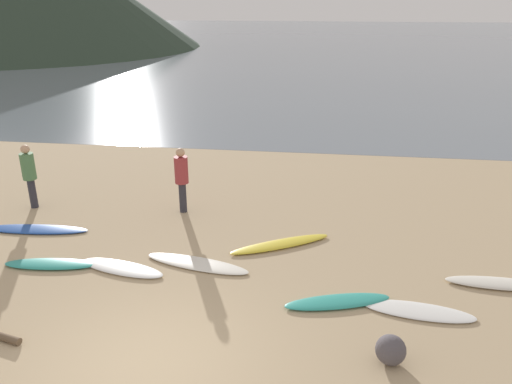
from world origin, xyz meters
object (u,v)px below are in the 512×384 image
(surfboard_2, at_px, (51,264))
(surfboard_7, at_px, (419,311))
(surfboard_4, at_px, (197,264))
(surfboard_8, at_px, (502,284))
(surfboard_1, at_px, (36,229))
(person_1, at_px, (182,175))
(person_0, at_px, (29,171))
(surfboard_6, at_px, (338,302))
(surfboard_3, at_px, (122,268))
(beach_rock_near, at_px, (391,350))
(surfboard_5, at_px, (280,244))

(surfboard_2, bearing_deg, surfboard_7, -11.57)
(surfboard_4, distance_m, surfboard_7, 4.68)
(surfboard_4, bearing_deg, surfboard_8, 12.26)
(surfboard_1, xyz_separation_m, person_1, (3.37, 1.66, 1.03))
(surfboard_8, relative_size, person_0, 1.23)
(surfboard_2, distance_m, person_0, 3.82)
(surfboard_1, bearing_deg, person_0, 116.65)
(surfboard_1, bearing_deg, surfboard_8, -10.06)
(surfboard_2, distance_m, person_1, 4.01)
(surfboard_4, xyz_separation_m, surfboard_6, (3.03, -1.10, 0.01))
(surfboard_3, distance_m, surfboard_4, 1.61)
(surfboard_8, bearing_deg, surfboard_3, -175.59)
(surfboard_6, distance_m, surfboard_8, 3.50)
(surfboard_8, xyz_separation_m, person_1, (-7.42, 2.83, 1.01))
(surfboard_2, height_order, surfboard_7, surfboard_2)
(surfboard_8, bearing_deg, person_0, 169.04)
(surfboard_7, bearing_deg, surfboard_4, 172.15)
(surfboard_1, xyz_separation_m, surfboard_7, (8.96, -2.35, -0.00))
(beach_rock_near, bearing_deg, person_1, 131.77)
(surfboard_2, distance_m, surfboard_4, 3.18)
(surfboard_3, relative_size, surfboard_8, 0.90)
(surfboard_4, distance_m, person_0, 5.94)
(surfboard_1, height_order, person_1, person_1)
(person_0, relative_size, beach_rock_near, 3.66)
(surfboard_3, distance_m, person_0, 4.85)
(person_1, bearing_deg, surfboard_7, 57.24)
(surfboard_6, bearing_deg, beach_rock_near, -79.80)
(surfboard_7, relative_size, beach_rock_near, 4.16)
(surfboard_1, xyz_separation_m, surfboard_2, (1.29, -1.62, 0.01))
(surfboard_6, xyz_separation_m, beach_rock_near, (0.80, -1.57, 0.20))
(surfboard_1, height_order, surfboard_7, surfboard_1)
(surfboard_4, relative_size, surfboard_5, 0.96)
(surfboard_6, bearing_deg, surfboard_7, -20.33)
(surfboard_8, bearing_deg, surfboard_2, -175.77)
(surfboard_4, height_order, surfboard_6, surfboard_6)
(surfboard_4, height_order, beach_rock_near, beach_rock_near)
(surfboard_4, relative_size, surfboard_6, 1.16)
(surfboard_2, xyz_separation_m, surfboard_4, (3.15, 0.46, -0.01))
(surfboard_5, bearing_deg, surfboard_2, 168.40)
(surfboard_3, relative_size, person_0, 1.11)
(person_1, bearing_deg, beach_rock_near, 44.62)
(surfboard_2, bearing_deg, surfboard_6, -12.04)
(surfboard_1, distance_m, beach_rock_near, 9.11)
(surfboard_4, xyz_separation_m, surfboard_5, (1.73, 1.15, 0.01))
(surfboard_8, distance_m, person_1, 8.01)
(surfboard_5, height_order, surfboard_6, same)
(surfboard_5, distance_m, beach_rock_near, 4.36)
(surfboard_3, relative_size, surfboard_5, 0.79)
(surfboard_5, distance_m, person_0, 7.20)
(surfboard_1, relative_size, surfboard_2, 1.31)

